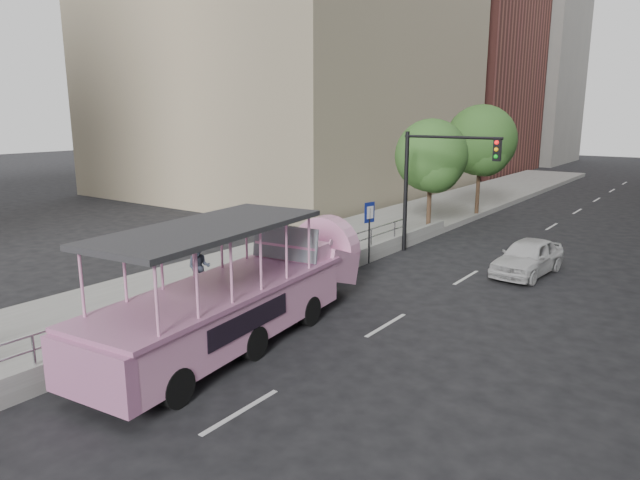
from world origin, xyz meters
TOP-DOWN VIEW (x-y plane):
  - ground at (0.00, 0.00)m, footprint 160.00×160.00m
  - sidewalk at (-5.75, 10.00)m, footprint 5.50×80.00m
  - kerb_wall at (-3.12, 2.00)m, footprint 0.24×30.00m
  - guardrail at (-3.12, 2.00)m, footprint 0.07×22.00m
  - duck_boat at (-1.70, 1.07)m, footprint 3.47×10.18m
  - car at (2.68, 11.76)m, footprint 1.98×4.12m
  - pedestrian_mid at (-5.16, 2.55)m, footprint 0.94×0.92m
  - parking_sign at (-3.00, 9.65)m, footprint 0.14×0.56m
  - traffic_signal at (-1.70, 12.50)m, footprint 4.20×0.32m
  - street_tree_near at (-3.30, 15.93)m, footprint 3.52×3.52m
  - street_tree_far at (-3.10, 21.93)m, footprint 3.97×3.97m
  - midrise_brick at (-18.00, 48.00)m, footprint 18.00×16.00m
  - midrise_stone_b at (-16.00, 64.00)m, footprint 16.00×14.00m

SIDE VIEW (x-z plane):
  - ground at x=0.00m, z-range 0.00..0.00m
  - sidewalk at x=-5.75m, z-range 0.00..0.30m
  - kerb_wall at x=-3.12m, z-range 0.30..0.66m
  - car at x=2.68m, z-range 0.00..1.36m
  - pedestrian_mid at x=-5.16m, z-range 0.30..1.83m
  - guardrail at x=-3.12m, z-range 0.79..1.50m
  - duck_boat at x=-1.70m, z-range -0.43..2.89m
  - parking_sign at x=-3.00m, z-range 0.34..2.85m
  - traffic_signal at x=-1.70m, z-range 0.90..6.10m
  - street_tree_near at x=-3.30m, z-range 0.96..6.68m
  - street_tree_far at x=-3.10m, z-range 1.08..7.53m
  - midrise_stone_b at x=-16.00m, z-range 0.00..20.00m
  - midrise_brick at x=-18.00m, z-range 0.00..26.00m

